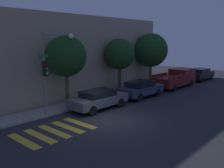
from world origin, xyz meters
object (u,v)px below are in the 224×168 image
at_px(pickup_truck, 176,78).
at_px(tree_far_end, 151,50).
at_px(tree_near_corner, 66,56).
at_px(sedan_far_end, 200,74).
at_px(traffic_light_pole, 52,61).
at_px(tree_midblock, 120,54).
at_px(sedan_middle, 141,89).
at_px(sedan_near_corner, 99,99).

bearing_deg(pickup_truck, tree_far_end, 124.11).
distance_m(tree_near_corner, tree_far_end, 10.63).
bearing_deg(sedan_far_end, traffic_light_pole, 176.33).
xyz_separation_m(sedan_far_end, tree_midblock, (-12.22, 2.16, 2.75)).
height_order(traffic_light_pole, sedan_far_end, traffic_light_pole).
xyz_separation_m(traffic_light_pole, sedan_middle, (7.78, -1.27, -2.72)).
bearing_deg(tree_far_end, sedan_far_end, -16.39).
distance_m(sedan_middle, pickup_truck, 6.14).
relative_size(pickup_truck, tree_far_end, 1.02).
distance_m(sedan_near_corner, tree_far_end, 10.30).
xyz_separation_m(tree_midblock, tree_far_end, (4.86, -0.00, 0.21)).
distance_m(sedan_far_end, tree_far_end, 8.22).
height_order(traffic_light_pole, tree_midblock, traffic_light_pole).
relative_size(sedan_middle, tree_near_corner, 0.84).
height_order(sedan_near_corner, sedan_far_end, sedan_far_end).
height_order(traffic_light_pole, tree_far_end, tree_far_end).
relative_size(sedan_middle, pickup_truck, 0.77).
relative_size(sedan_near_corner, tree_near_corner, 0.86).
height_order(pickup_truck, tree_near_corner, tree_near_corner).
xyz_separation_m(sedan_near_corner, tree_near_corner, (-1.02, 2.16, 2.89)).
height_order(sedan_near_corner, sedan_middle, sedan_middle).
distance_m(pickup_truck, tree_midblock, 7.17).
bearing_deg(tree_midblock, sedan_far_end, -10.05).
xyz_separation_m(sedan_near_corner, pickup_truck, (11.08, 0.00, 0.19)).
bearing_deg(sedan_middle, sedan_far_end, 0.00).
xyz_separation_m(traffic_light_pole, tree_midblock, (7.60, 0.89, 0.05)).
height_order(sedan_middle, tree_far_end, tree_far_end).
bearing_deg(traffic_light_pole, sedan_far_end, -3.67).
bearing_deg(traffic_light_pole, sedan_near_corner, -24.11).
distance_m(tree_midblock, tree_far_end, 4.86).
distance_m(traffic_light_pole, tree_far_end, 12.49).
distance_m(tree_near_corner, tree_midblock, 5.78).
bearing_deg(tree_midblock, sedan_near_corner, -155.54).
relative_size(sedan_middle, tree_far_end, 0.79).
xyz_separation_m(traffic_light_pole, tree_far_end, (12.45, 0.89, 0.26)).
height_order(sedan_middle, tree_near_corner, tree_near_corner).
bearing_deg(tree_far_end, pickup_truck, -55.89).
relative_size(sedan_near_corner, tree_midblock, 0.90).
relative_size(tree_near_corner, tree_midblock, 1.04).
distance_m(sedan_middle, tree_near_corner, 6.97).
height_order(tree_near_corner, tree_midblock, tree_near_corner).
bearing_deg(tree_near_corner, sedan_near_corner, -64.79).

